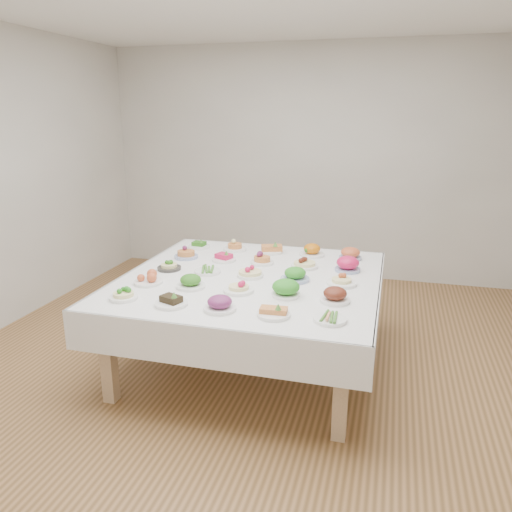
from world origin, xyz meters
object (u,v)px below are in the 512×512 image
(display_table, at_px, (251,285))
(dish_12, at_px, (250,270))
(dish_0, at_px, (123,293))
(dish_24, at_px, (350,253))

(display_table, xyz_separation_m, dish_12, (-0.01, 0.00, 0.13))
(dish_0, bearing_deg, dish_24, 44.64)
(dish_24, bearing_deg, dish_12, -135.43)
(display_table, xyz_separation_m, dish_0, (-0.72, -0.71, 0.11))
(display_table, relative_size, dish_24, 10.32)
(dish_0, relative_size, dish_24, 1.00)
(dish_24, bearing_deg, display_table, -135.09)
(dish_0, height_order, dish_24, dish_24)
(display_table, distance_m, dish_24, 1.01)
(display_table, distance_m, dish_12, 0.13)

